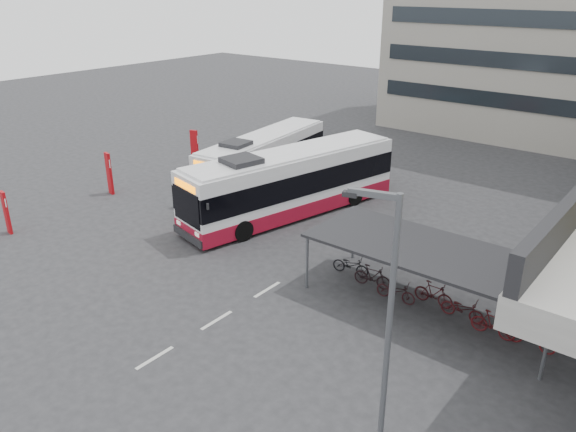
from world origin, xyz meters
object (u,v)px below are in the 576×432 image
Objects in this scene: pedestrian at (223,212)px; bus_main at (291,183)px; lamp_post at (385,323)px; bus_teal at (263,159)px.

bus_main is at bearing 16.18° from pedestrian.
pedestrian is 17.32m from lamp_post.
pedestrian is (-1.67, -3.70, -0.95)m from bus_main.
bus_teal reaches higher than pedestrian.
bus_teal is at bearing 159.79° from bus_main.
bus_main is 7.86× the size of pedestrian.
lamp_post is at bearing -80.71° from pedestrian.
bus_main is 18.08m from lamp_post.
bus_teal is 23.58m from lamp_post.
pedestrian is (3.02, -6.75, -0.71)m from bus_teal.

